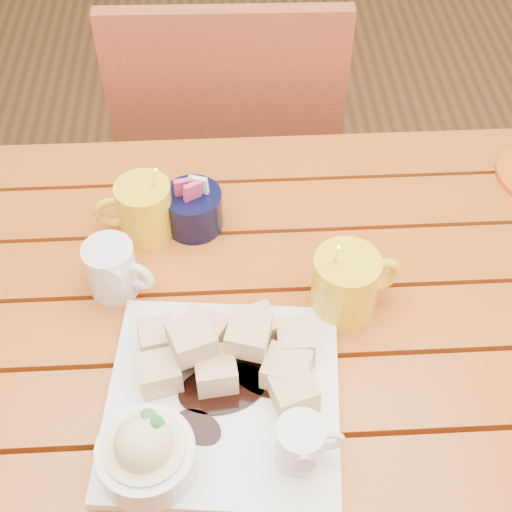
{
  "coord_description": "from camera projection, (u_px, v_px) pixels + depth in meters",
  "views": [
    {
      "loc": [
        -0.0,
        -0.57,
        1.55
      ],
      "look_at": [
        0.03,
        0.06,
        0.82
      ],
      "focal_mm": 50.0,
      "sensor_mm": 36.0,
      "label": 1
    }
  ],
  "objects": [
    {
      "name": "cream_pitcher",
      "position": [
        113.0,
        268.0,
        0.98
      ],
      "size": [
        0.1,
        0.09,
        0.09
      ],
      "rotation": [
        0.0,
        0.0,
        -0.43
      ],
      "color": "white",
      "rests_on": "table"
    },
    {
      "name": "sugar_caddy",
      "position": [
        193.0,
        209.0,
        1.07
      ],
      "size": [
        0.09,
        0.09,
        0.1
      ],
      "color": "black",
      "rests_on": "table"
    },
    {
      "name": "dessert_plate",
      "position": [
        209.0,
        403.0,
        0.86
      ],
      "size": [
        0.31,
        0.31,
        0.12
      ],
      "rotation": [
        0.0,
        0.0,
        -0.1
      ],
      "color": "white",
      "rests_on": "table"
    },
    {
      "name": "chair_far",
      "position": [
        230.0,
        153.0,
        1.56
      ],
      "size": [
        0.45,
        0.45,
        0.93
      ],
      "rotation": [
        0.0,
        0.0,
        3.12
      ],
      "color": "brown",
      "rests_on": "ground"
    },
    {
      "name": "table",
      "position": [
        236.0,
        367.0,
        1.05
      ],
      "size": [
        1.2,
        0.79,
        0.75
      ],
      "color": "#9C3D14",
      "rests_on": "ground"
    },
    {
      "name": "coffee_mug_left",
      "position": [
        143.0,
        209.0,
        1.05
      ],
      "size": [
        0.12,
        0.08,
        0.14
      ],
      "rotation": [
        0.0,
        0.0,
        0.07
      ],
      "color": "yellow",
      "rests_on": "table"
    },
    {
      "name": "coffee_mug_right",
      "position": [
        347.0,
        284.0,
        0.95
      ],
      "size": [
        0.13,
        0.09,
        0.15
      ],
      "rotation": [
        0.0,
        0.0,
        0.27
      ],
      "color": "yellow",
      "rests_on": "table"
    }
  ]
}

